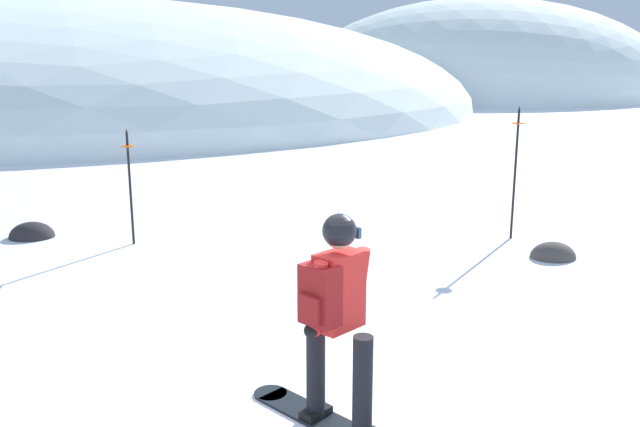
% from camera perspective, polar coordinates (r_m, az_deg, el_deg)
% --- Properties ---
extents(ground_plane, '(300.00, 300.00, 0.00)m').
position_cam_1_polar(ground_plane, '(5.81, 1.47, -15.97)').
color(ground_plane, white).
extents(ridge_peak_main, '(41.52, 37.37, 10.76)m').
position_cam_1_polar(ridge_peak_main, '(37.60, -20.89, 8.22)').
color(ridge_peak_main, white).
rests_on(ridge_peak_main, ground).
extents(ridge_peak_far, '(24.61, 22.15, 12.25)m').
position_cam_1_polar(ridge_peak_far, '(46.77, 12.93, 9.61)').
color(ridge_peak_far, white).
rests_on(ridge_peak_far, ground).
extents(snowboarder_main, '(1.34, 1.42, 1.71)m').
position_cam_1_polar(snowboarder_main, '(5.11, 1.33, -8.79)').
color(snowboarder_main, black).
rests_on(snowboarder_main, ground).
extents(piste_marker_near, '(0.20, 0.20, 1.75)m').
position_cam_1_polar(piste_marker_near, '(10.51, -15.56, 2.81)').
color(piste_marker_near, black).
rests_on(piste_marker_near, ground).
extents(piste_marker_far, '(0.20, 0.20, 2.05)m').
position_cam_1_polar(piste_marker_far, '(10.83, 15.96, 3.96)').
color(piste_marker_far, black).
rests_on(piste_marker_far, ground).
extents(rock_dark, '(0.69, 0.59, 0.49)m').
position_cam_1_polar(rock_dark, '(11.63, -22.84, -1.83)').
color(rock_dark, '#282628').
rests_on(rock_dark, ground).
extents(rock_mid, '(0.64, 0.54, 0.45)m').
position_cam_1_polar(rock_mid, '(10.22, 18.81, -3.49)').
color(rock_mid, '#4C4742').
rests_on(rock_mid, ground).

